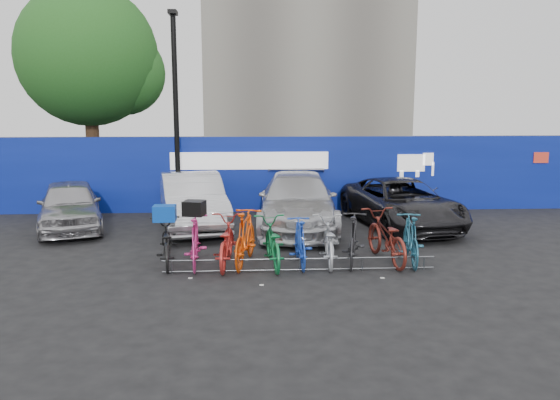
{
  "coord_description": "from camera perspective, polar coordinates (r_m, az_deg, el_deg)",
  "views": [
    {
      "loc": [
        -1.01,
        -11.34,
        3.37
      ],
      "look_at": [
        -0.26,
        2.0,
        1.05
      ],
      "focal_mm": 35.0,
      "sensor_mm": 36.0,
      "label": 1
    }
  ],
  "objects": [
    {
      "name": "bike_7",
      "position": [
        11.84,
        7.67,
        -4.04
      ],
      "size": [
        0.92,
        1.9,
        1.1
      ],
      "primitive_type": "imported",
      "rotation": [
        0.0,
        0.0,
        2.91
      ],
      "color": "#242427",
      "rests_on": "ground"
    },
    {
      "name": "bike_rack",
      "position": [
        11.26,
        2.07,
        -6.73
      ],
      "size": [
        5.6,
        0.03,
        0.3
      ],
      "color": "#595B60",
      "rests_on": "ground"
    },
    {
      "name": "ground",
      "position": [
        11.87,
        1.79,
        -6.66
      ],
      "size": [
        100.0,
        100.0,
        0.0
      ],
      "primitive_type": "plane",
      "color": "black",
      "rests_on": "ground"
    },
    {
      "name": "bike_3",
      "position": [
        11.66,
        -3.65,
        -3.94
      ],
      "size": [
        0.93,
        2.06,
        1.19
      ],
      "primitive_type": "imported",
      "rotation": [
        0.0,
        0.0,
        2.95
      ],
      "color": "#F84C0B",
      "rests_on": "ground"
    },
    {
      "name": "lamppost",
      "position": [
        16.89,
        -10.82,
        9.33
      ],
      "size": [
        0.25,
        0.5,
        6.11
      ],
      "color": "black",
      "rests_on": "ground"
    },
    {
      "name": "bike_4",
      "position": [
        11.6,
        -0.83,
        -4.47
      ],
      "size": [
        0.83,
        1.97,
        1.01
      ],
      "primitive_type": "imported",
      "rotation": [
        0.0,
        0.0,
        3.23
      ],
      "color": "#13793D",
      "rests_on": "ground"
    },
    {
      "name": "car_0",
      "position": [
        16.04,
        -21.11,
        -0.5
      ],
      "size": [
        2.7,
        4.26,
        1.35
      ],
      "primitive_type": "imported",
      "rotation": [
        0.0,
        0.0,
        0.3
      ],
      "color": "#A2A1A6",
      "rests_on": "ground"
    },
    {
      "name": "car_1",
      "position": [
        15.37,
        -9.16,
        -0.1
      ],
      "size": [
        2.47,
        4.79,
        1.5
      ],
      "primitive_type": "imported",
      "rotation": [
        0.0,
        0.0,
        0.2
      ],
      "color": "silver",
      "rests_on": "ground"
    },
    {
      "name": "bike_9",
      "position": [
        12.07,
        13.49,
        -4.0
      ],
      "size": [
        0.73,
        1.85,
        1.08
      ],
      "primitive_type": "imported",
      "rotation": [
        0.0,
        0.0,
        3.02
      ],
      "color": "#23637E",
      "rests_on": "ground"
    },
    {
      "name": "tree",
      "position": [
        22.23,
        -18.8,
        13.71
      ],
      "size": [
        5.4,
        5.2,
        7.8
      ],
      "color": "#382314",
      "rests_on": "ground"
    },
    {
      "name": "bike_5",
      "position": [
        11.61,
        2.11,
        -4.41
      ],
      "size": [
        0.53,
        1.72,
        1.03
      ],
      "primitive_type": "imported",
      "rotation": [
        0.0,
        0.0,
        3.17
      ],
      "color": "blue",
      "rests_on": "ground"
    },
    {
      "name": "cargo_topcase",
      "position": [
        11.53,
        -8.95,
        -0.85
      ],
      "size": [
        0.5,
        0.47,
        0.31
      ],
      "primitive_type": "cube",
      "rotation": [
        0.0,
        0.0,
        -0.24
      ],
      "color": "black",
      "rests_on": "bike_1"
    },
    {
      "name": "car_2",
      "position": [
        15.11,
        1.82,
        -0.16
      ],
      "size": [
        2.45,
        5.3,
        1.5
      ],
      "primitive_type": "imported",
      "rotation": [
        0.0,
        0.0,
        -0.07
      ],
      "color": "#BBBCC1",
      "rests_on": "ground"
    },
    {
      "name": "cargo_crate",
      "position": [
        11.78,
        -11.96,
        -1.37
      ],
      "size": [
        0.48,
        0.37,
        0.33
      ],
      "primitive_type": "cube",
      "rotation": [
        0.0,
        0.0,
        0.02
      ],
      "color": "#073EB0",
      "rests_on": "bike_0"
    },
    {
      "name": "car_3",
      "position": [
        15.71,
        12.56,
        -0.31
      ],
      "size": [
        2.96,
        5.1,
        1.34
      ],
      "primitive_type": "imported",
      "rotation": [
        0.0,
        0.0,
        0.16
      ],
      "color": "black",
      "rests_on": "ground"
    },
    {
      "name": "bike_6",
      "position": [
        11.81,
        5.07,
        -4.3
      ],
      "size": [
        0.8,
        1.92,
        0.99
      ],
      "primitive_type": "imported",
      "rotation": [
        0.0,
        0.0,
        3.06
      ],
      "color": "#AEB1B6",
      "rests_on": "ground"
    },
    {
      "name": "bike_0",
      "position": [
        11.92,
        -11.85,
        -4.41
      ],
      "size": [
        0.92,
        1.9,
        0.96
      ],
      "primitive_type": "imported",
      "rotation": [
        0.0,
        0.0,
        3.3
      ],
      "color": "black",
      "rests_on": "ground"
    },
    {
      "name": "bike_1",
      "position": [
        11.68,
        -8.85,
        -4.26
      ],
      "size": [
        0.62,
        1.86,
        1.1
      ],
      "primitive_type": "imported",
      "rotation": [
        0.0,
        0.0,
        3.2
      ],
      "color": "#E4348B",
      "rests_on": "ground"
    },
    {
      "name": "hoarding",
      "position": [
        17.51,
        0.13,
        2.73
      ],
      "size": [
        22.0,
        0.18,
        2.4
      ],
      "color": "navy",
      "rests_on": "ground"
    },
    {
      "name": "bike_2",
      "position": [
        11.65,
        -5.71,
        -4.37
      ],
      "size": [
        0.82,
        2.02,
        1.04
      ],
      "primitive_type": "imported",
      "rotation": [
        0.0,
        0.0,
        3.08
      ],
      "color": "red",
      "rests_on": "ground"
    },
    {
      "name": "bike_8",
      "position": [
        12.09,
        10.99,
        -3.82
      ],
      "size": [
        1.02,
        2.18,
        1.11
      ],
      "primitive_type": "imported",
      "rotation": [
        0.0,
        0.0,
        3.28
      ],
      "color": "maroon",
      "rests_on": "ground"
    }
  ]
}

